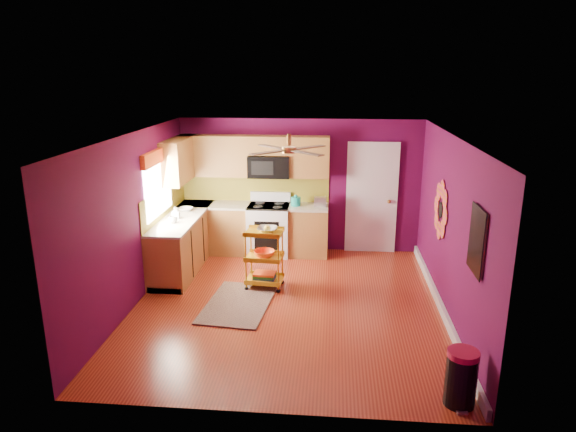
# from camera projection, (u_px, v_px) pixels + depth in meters

# --- Properties ---
(ground) EXTENTS (5.00, 5.00, 0.00)m
(ground) POSITION_uv_depth(u_px,v_px,m) (288.00, 305.00, 7.61)
(ground) COLOR maroon
(ground) RESTS_ON ground
(room_envelope) EXTENTS (4.54, 5.04, 2.52)m
(room_envelope) POSITION_uv_depth(u_px,v_px,m) (290.00, 198.00, 7.16)
(room_envelope) COLOR #500939
(room_envelope) RESTS_ON ground
(lower_cabinets) EXTENTS (2.81, 2.31, 0.94)m
(lower_cabinets) POSITION_uv_depth(u_px,v_px,m) (223.00, 236.00, 9.35)
(lower_cabinets) COLOR brown
(lower_cabinets) RESTS_ON ground
(electric_range) EXTENTS (0.76, 0.66, 1.13)m
(electric_range) POSITION_uv_depth(u_px,v_px,m) (269.00, 229.00, 9.61)
(electric_range) COLOR white
(electric_range) RESTS_ON ground
(upper_cabinetry) EXTENTS (2.80, 2.30, 1.26)m
(upper_cabinetry) POSITION_uv_depth(u_px,v_px,m) (230.00, 159.00, 9.30)
(upper_cabinetry) COLOR brown
(upper_cabinetry) RESTS_ON ground
(left_window) EXTENTS (0.08, 1.35, 1.08)m
(left_window) POSITION_uv_depth(u_px,v_px,m) (158.00, 173.00, 8.33)
(left_window) COLOR white
(left_window) RESTS_ON ground
(panel_door) EXTENTS (0.95, 0.11, 2.15)m
(panel_door) POSITION_uv_depth(u_px,v_px,m) (372.00, 199.00, 9.58)
(panel_door) COLOR white
(panel_door) RESTS_ON ground
(right_wall_art) EXTENTS (0.04, 2.74, 1.04)m
(right_wall_art) POSITION_uv_depth(u_px,v_px,m) (455.00, 222.00, 6.70)
(right_wall_art) COLOR black
(right_wall_art) RESTS_ON ground
(ceiling_fan) EXTENTS (1.01, 1.01, 0.26)m
(ceiling_fan) POSITION_uv_depth(u_px,v_px,m) (289.00, 149.00, 7.17)
(ceiling_fan) COLOR #BF8C3F
(ceiling_fan) RESTS_ON ground
(shag_rug) EXTENTS (1.04, 1.55, 0.02)m
(shag_rug) POSITION_uv_depth(u_px,v_px,m) (238.00, 304.00, 7.62)
(shag_rug) COLOR black
(shag_rug) RESTS_ON ground
(rolling_cart) EXTENTS (0.61, 0.47, 1.04)m
(rolling_cart) POSITION_uv_depth(u_px,v_px,m) (265.00, 256.00, 8.08)
(rolling_cart) COLOR gold
(rolling_cart) RESTS_ON ground
(trash_can) EXTENTS (0.36, 0.38, 0.62)m
(trash_can) POSITION_uv_depth(u_px,v_px,m) (461.00, 378.00, 5.28)
(trash_can) COLOR black
(trash_can) RESTS_ON ground
(teal_kettle) EXTENTS (0.18, 0.18, 0.21)m
(teal_kettle) POSITION_uv_depth(u_px,v_px,m) (296.00, 201.00, 9.44)
(teal_kettle) COLOR teal
(teal_kettle) RESTS_ON lower_cabinets
(toaster) EXTENTS (0.22, 0.15, 0.18)m
(toaster) POSITION_uv_depth(u_px,v_px,m) (320.00, 202.00, 9.39)
(toaster) COLOR beige
(toaster) RESTS_ON lower_cabinets
(soap_bottle_a) EXTENTS (0.08, 0.08, 0.18)m
(soap_bottle_a) POSITION_uv_depth(u_px,v_px,m) (177.00, 213.00, 8.62)
(soap_bottle_a) COLOR #EA3F72
(soap_bottle_a) RESTS_ON lower_cabinets
(soap_bottle_b) EXTENTS (0.14, 0.14, 0.18)m
(soap_bottle_b) POSITION_uv_depth(u_px,v_px,m) (175.00, 212.00, 8.69)
(soap_bottle_b) COLOR white
(soap_bottle_b) RESTS_ON lower_cabinets
(counter_dish) EXTENTS (0.24, 0.24, 0.06)m
(counter_dish) POSITION_uv_depth(u_px,v_px,m) (186.00, 209.00, 9.11)
(counter_dish) COLOR white
(counter_dish) RESTS_ON lower_cabinets
(counter_cup) EXTENTS (0.14, 0.14, 0.11)m
(counter_cup) POSITION_uv_depth(u_px,v_px,m) (173.00, 220.00, 8.40)
(counter_cup) COLOR white
(counter_cup) RESTS_ON lower_cabinets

